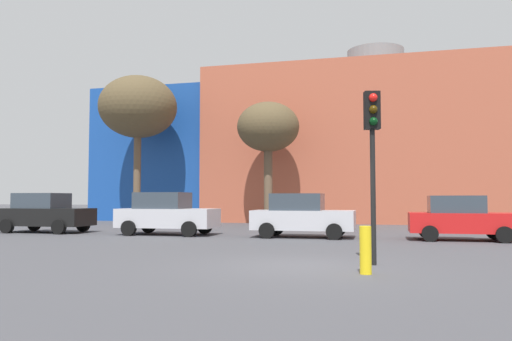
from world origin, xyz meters
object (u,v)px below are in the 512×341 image
(parked_car_1, at_px, (166,214))
(parked_car_2, at_px, (302,216))
(bare_tree_0, at_px, (138,108))
(traffic_light_island, at_px, (373,137))
(parked_car_0, at_px, (45,213))
(bare_tree_1, at_px, (268,129))
(parked_car_3, at_px, (461,218))
(bollard_yellow_0, at_px, (366,250))

(parked_car_1, bearing_deg, parked_car_2, -0.00)
(parked_car_1, relative_size, bare_tree_0, 0.45)
(parked_car_1, height_order, traffic_light_island, traffic_light_island)
(parked_car_0, distance_m, bare_tree_1, 12.79)
(parked_car_0, relative_size, parked_car_3, 1.08)
(parked_car_2, bearing_deg, bare_tree_0, 144.16)
(bollard_yellow_0, bearing_deg, parked_car_2, 106.70)
(parked_car_1, height_order, parked_car_2, parked_car_1)
(traffic_light_island, relative_size, bollard_yellow_0, 4.16)
(traffic_light_island, xyz_separation_m, bare_tree_1, (-6.17, 16.03, 2.60))
(bare_tree_0, xyz_separation_m, bollard_yellow_0, (14.43, -17.69, -6.73))
(parked_car_1, height_order, bare_tree_1, bare_tree_1)
(parked_car_1, xyz_separation_m, bare_tree_1, (2.59, 8.22, 4.69))
(parked_car_0, bearing_deg, bollard_yellow_0, -32.41)
(parked_car_0, xyz_separation_m, traffic_light_island, (14.77, -7.82, 2.10))
(parked_car_2, xyz_separation_m, parked_car_3, (5.93, 0.00, -0.05))
(parked_car_3, height_order, traffic_light_island, traffic_light_island)
(parked_car_2, bearing_deg, traffic_light_island, -69.46)
(traffic_light_island, bearing_deg, bare_tree_1, -172.93)
(parked_car_2, xyz_separation_m, bare_tree_1, (-3.24, 8.22, 4.72))
(parked_car_0, bearing_deg, parked_car_1, 0.00)
(parked_car_3, bearing_deg, parked_car_0, 180.00)
(parked_car_1, bearing_deg, bare_tree_1, 72.49)
(parked_car_1, relative_size, parked_car_2, 1.04)
(parked_car_1, relative_size, bare_tree_1, 0.58)
(parked_car_2, bearing_deg, parked_car_1, 180.00)
(traffic_light_island, relative_size, bare_tree_0, 0.44)
(parked_car_3, relative_size, traffic_light_island, 0.94)
(parked_car_2, height_order, bare_tree_1, bare_tree_1)
(parked_car_1, distance_m, bare_tree_1, 9.81)
(parked_car_2, bearing_deg, bollard_yellow_0, -73.30)
(traffic_light_island, xyz_separation_m, bollard_yellow_0, (-0.14, -1.47, -2.50))
(parked_car_2, bearing_deg, parked_car_3, 0.00)
(parked_car_2, relative_size, bare_tree_0, 0.44)
(parked_car_3, distance_m, bare_tree_0, 20.50)
(parked_car_0, relative_size, bare_tree_0, 0.45)
(parked_car_0, xyz_separation_m, parked_car_3, (17.77, -0.00, -0.07))
(traffic_light_island, height_order, bollard_yellow_0, traffic_light_island)
(parked_car_3, bearing_deg, bollard_yellow_0, -108.71)
(parked_car_0, relative_size, bollard_yellow_0, 4.22)
(traffic_light_island, distance_m, bollard_yellow_0, 2.91)
(parked_car_1, relative_size, bollard_yellow_0, 4.26)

